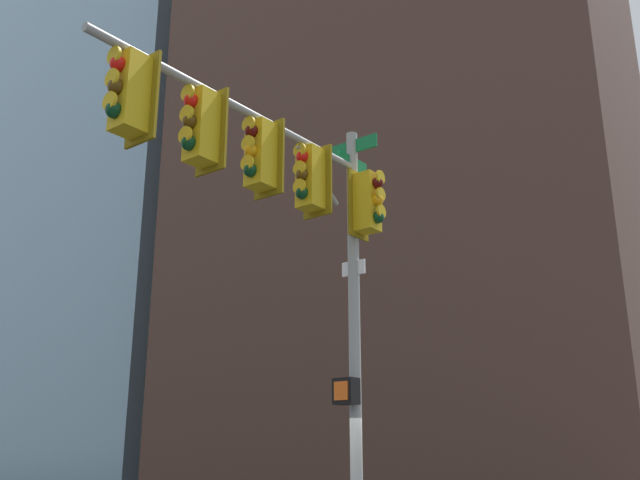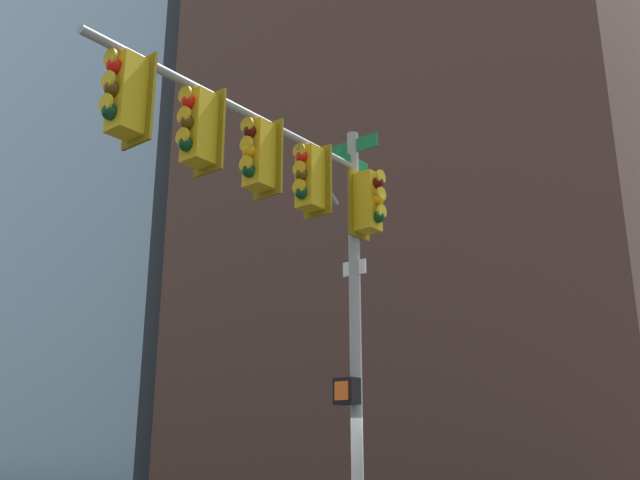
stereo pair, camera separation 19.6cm
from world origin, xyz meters
name	(u,v)px [view 2 (the right image)]	position (x,y,z in m)	size (l,w,h in m)	color
signal_pole_assembly	(286,203)	(1.68, 0.28, 5.51)	(5.68, 1.35, 7.29)	gray
building_brick_nearside	(427,68)	(-24.75, -8.49, 23.72)	(19.05, 21.96, 47.44)	#4C3328
building_brick_midblock	(227,223)	(-38.90, -35.58, 22.64)	(18.10, 15.67, 45.29)	#4C3328
building_glass_tower	(184,15)	(-31.31, -35.39, 41.09)	(25.18, 22.29, 82.18)	#8CB2C6
building_brick_farside	(340,191)	(-38.25, -22.58, 23.12)	(22.63, 16.30, 46.23)	brown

